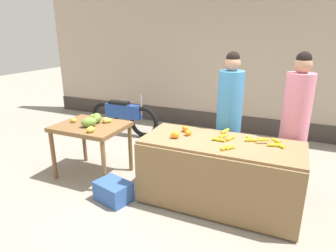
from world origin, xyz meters
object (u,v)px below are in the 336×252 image
Objects in this scene: vendor_woman_blue_shirt at (229,119)px; produce_sack at (156,150)px; parked_motorcycle at (124,116)px; produce_crate at (113,191)px; vendor_woman_pink_shirt at (294,126)px.

vendor_woman_blue_shirt is 1.30m from produce_sack.
vendor_woman_blue_shirt reaches higher than parked_motorcycle.
vendor_woman_blue_shirt is 1.83m from produce_crate.
parked_motorcycle reaches higher than produce_crate.
produce_sack is (-1.96, 0.01, -0.67)m from vendor_woman_pink_shirt.
produce_sack is (-1.12, -0.01, -0.66)m from vendor_woman_blue_shirt.
vendor_woman_pink_shirt reaches higher than produce_crate.
vendor_woman_blue_shirt is 4.19× the size of produce_crate.
vendor_woman_blue_shirt is 3.36× the size of produce_sack.
parked_motorcycle is at bearing 118.85° from produce_crate.
parked_motorcycle is at bearing 161.01° from vendor_woman_pink_shirt.
produce_crate is (1.24, -2.25, -0.27)m from parked_motorcycle.
vendor_woman_blue_shirt is 2.72m from parked_motorcycle.
vendor_woman_pink_shirt reaches higher than vendor_woman_blue_shirt.
vendor_woman_pink_shirt is at bearing -0.26° from produce_sack.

